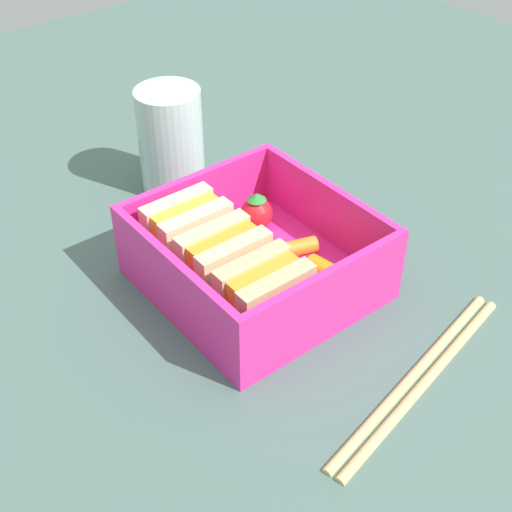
# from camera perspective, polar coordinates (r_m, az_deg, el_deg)

# --- Properties ---
(ground_plane) EXTENTS (1.20, 1.20, 0.02)m
(ground_plane) POSITION_cam_1_polar(r_m,az_deg,el_deg) (0.55, 0.00, -3.01)
(ground_plane) COLOR #455E57
(bento_tray) EXTENTS (0.16, 0.15, 0.01)m
(bento_tray) POSITION_cam_1_polar(r_m,az_deg,el_deg) (0.54, 0.00, -1.74)
(bento_tray) COLOR #E3298B
(bento_tray) RESTS_ON ground_plane
(bento_rim) EXTENTS (0.16, 0.15, 0.05)m
(bento_rim) POSITION_cam_1_polar(r_m,az_deg,el_deg) (0.52, 0.00, 0.83)
(bento_rim) COLOR #E3298B
(bento_rim) RESTS_ON bento_tray
(sandwich_left) EXTENTS (0.04, 0.06, 0.05)m
(sandwich_left) POSITION_cam_1_polar(r_m,az_deg,el_deg) (0.48, 0.64, -3.22)
(sandwich_left) COLOR tan
(sandwich_left) RESTS_ON bento_tray
(sandwich_center_left) EXTENTS (0.04, 0.06, 0.05)m
(sandwich_center_left) POSITION_cam_1_polar(r_m,az_deg,el_deg) (0.51, -2.60, -0.50)
(sandwich_center_left) COLOR #D9B889
(sandwich_center_left) RESTS_ON bento_tray
(sandwich_center) EXTENTS (0.04, 0.06, 0.05)m
(sandwich_center) POSITION_cam_1_polar(r_m,az_deg,el_deg) (0.54, -5.49, 1.93)
(sandwich_center) COLOR beige
(sandwich_center) RESTS_ON bento_tray
(carrot_stick_left) EXTENTS (0.04, 0.02, 0.02)m
(carrot_stick_left) POSITION_cam_1_polar(r_m,az_deg,el_deg) (0.52, 5.89, -1.39)
(carrot_stick_left) COLOR orange
(carrot_stick_left) RESTS_ON bento_tray
(carrot_stick_far_left) EXTENTS (0.03, 0.05, 0.01)m
(carrot_stick_far_left) POSITION_cam_1_polar(r_m,az_deg,el_deg) (0.55, 2.30, 0.44)
(carrot_stick_far_left) COLOR orange
(carrot_stick_far_left) RESTS_ON bento_tray
(strawberry_far_left) EXTENTS (0.03, 0.03, 0.03)m
(strawberry_far_left) POSITION_cam_1_polar(r_m,az_deg,el_deg) (0.57, 0.04, 3.53)
(strawberry_far_left) COLOR red
(strawberry_far_left) RESTS_ON bento_tray
(chopstick_pair) EXTENTS (0.06, 0.19, 0.01)m
(chopstick_pair) POSITION_cam_1_polar(r_m,az_deg,el_deg) (0.48, 12.94, -9.35)
(chopstick_pair) COLOR tan
(chopstick_pair) RESTS_ON ground_plane
(drinking_glass) EXTENTS (0.06, 0.06, 0.09)m
(drinking_glass) POSITION_cam_1_polar(r_m,az_deg,el_deg) (0.63, -6.83, 9.17)
(drinking_glass) COLOR silver
(drinking_glass) RESTS_ON ground_plane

